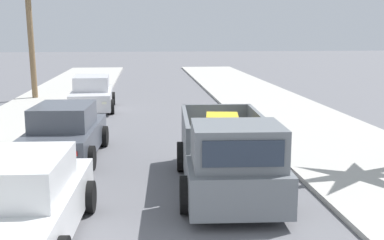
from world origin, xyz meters
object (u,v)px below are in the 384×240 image
(car_left_near, at_px, (65,133))
(car_left_mid, at_px, (22,202))
(pickup_truck, at_px, (228,157))
(car_right_near, at_px, (92,94))

(car_left_near, xyz_separation_m, car_left_mid, (0.15, -5.60, 0.00))
(car_left_near, height_order, car_left_mid, same)
(pickup_truck, relative_size, car_left_near, 1.22)
(car_left_mid, bearing_deg, pickup_truck, 30.29)
(car_right_near, bearing_deg, car_left_near, -89.22)
(car_right_near, bearing_deg, pickup_truck, -70.47)
(pickup_truck, relative_size, car_left_mid, 1.23)
(pickup_truck, bearing_deg, car_left_mid, -149.71)
(pickup_truck, distance_m, car_right_near, 12.55)
(car_right_near, distance_m, car_left_mid, 14.13)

